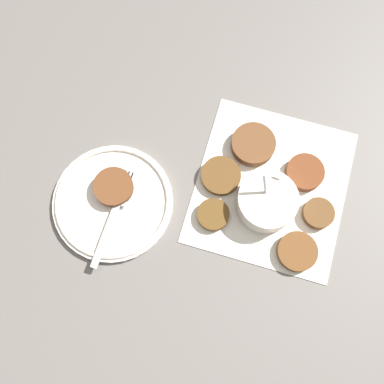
# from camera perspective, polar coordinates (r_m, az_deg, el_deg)

# --- Properties ---
(ground_plane) EXTENTS (4.00, 4.00, 0.00)m
(ground_plane) POSITION_cam_1_polar(r_m,az_deg,el_deg) (0.86, 10.39, 1.85)
(ground_plane) COLOR #605B56
(napkin) EXTENTS (0.32, 0.30, 0.00)m
(napkin) POSITION_cam_1_polar(r_m,az_deg,el_deg) (0.85, 9.85, 0.72)
(napkin) COLOR silver
(napkin) RESTS_ON ground_plane
(sauce_bowl) EXTENTS (0.12, 0.11, 0.10)m
(sauce_bowl) POSITION_cam_1_polar(r_m,az_deg,el_deg) (0.81, 9.60, -1.26)
(sauce_bowl) COLOR silver
(sauce_bowl) RESTS_ON napkin
(fritter_0) EXTENTS (0.06, 0.06, 0.01)m
(fritter_0) POSITION_cam_1_polar(r_m,az_deg,el_deg) (0.81, 2.70, -2.89)
(fritter_0) COLOR brown
(fritter_0) RESTS_ON napkin
(fritter_1) EXTENTS (0.07, 0.07, 0.02)m
(fritter_1) POSITION_cam_1_polar(r_m,az_deg,el_deg) (0.86, 14.12, 2.42)
(fritter_1) COLOR brown
(fritter_1) RESTS_ON napkin
(fritter_2) EXTENTS (0.08, 0.08, 0.02)m
(fritter_2) POSITION_cam_1_polar(r_m,az_deg,el_deg) (0.86, 7.77, 6.01)
(fritter_2) COLOR brown
(fritter_2) RESTS_ON napkin
(fritter_3) EXTENTS (0.07, 0.07, 0.01)m
(fritter_3) POSITION_cam_1_polar(r_m,az_deg,el_deg) (0.83, 3.68, 2.07)
(fritter_3) COLOR brown
(fritter_3) RESTS_ON napkin
(fritter_4) EXTENTS (0.06, 0.06, 0.02)m
(fritter_4) POSITION_cam_1_polar(r_m,az_deg,el_deg) (0.84, 15.73, -2.63)
(fritter_4) COLOR brown
(fritter_4) RESTS_ON napkin
(fritter_5) EXTENTS (0.07, 0.07, 0.01)m
(fritter_5) POSITION_cam_1_polar(r_m,az_deg,el_deg) (0.82, 13.21, -7.37)
(fritter_5) COLOR brown
(fritter_5) RESTS_ON napkin
(serving_plate) EXTENTS (0.22, 0.22, 0.02)m
(serving_plate) POSITION_cam_1_polar(r_m,az_deg,el_deg) (0.83, -10.03, -1.28)
(serving_plate) COLOR silver
(serving_plate) RESTS_ON ground_plane
(fritter_on_plate) EXTENTS (0.07, 0.07, 0.01)m
(fritter_on_plate) POSITION_cam_1_polar(r_m,az_deg,el_deg) (0.82, -9.96, 0.64)
(fritter_on_plate) COLOR brown
(fritter_on_plate) RESTS_ON serving_plate
(fork) EXTENTS (0.19, 0.03, 0.00)m
(fork) POSITION_cam_1_polar(r_m,az_deg,el_deg) (0.82, -9.51, -1.68)
(fork) COLOR silver
(fork) RESTS_ON serving_plate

